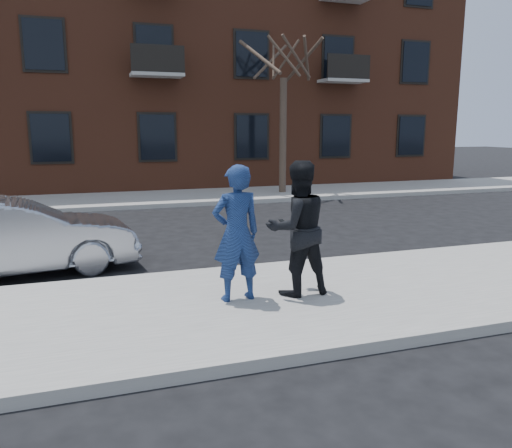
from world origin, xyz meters
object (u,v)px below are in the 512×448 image
object	(u,v)px
silver_sedan	(14,238)
man_hoodie	(236,233)
street_tree	(284,44)
man_peacoat	(298,228)

from	to	relation	value
silver_sedan	man_hoodie	xyz separation A→B (m)	(3.22, -2.83, 0.43)
street_tree	silver_sedan	world-z (taller)	street_tree
silver_sedan	man_hoodie	world-z (taller)	man_hoodie
silver_sedan	man_peacoat	distance (m)	5.04
street_tree	man_hoodie	bearing A→B (deg)	-114.26
man_hoodie	man_peacoat	bearing A→B (deg)	173.10
street_tree	man_hoodie	xyz separation A→B (m)	(-5.01, -11.11, -4.41)
street_tree	silver_sedan	size ratio (longest dim) A/B	1.65
silver_sedan	man_peacoat	bearing A→B (deg)	-133.12
street_tree	silver_sedan	distance (m)	12.64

